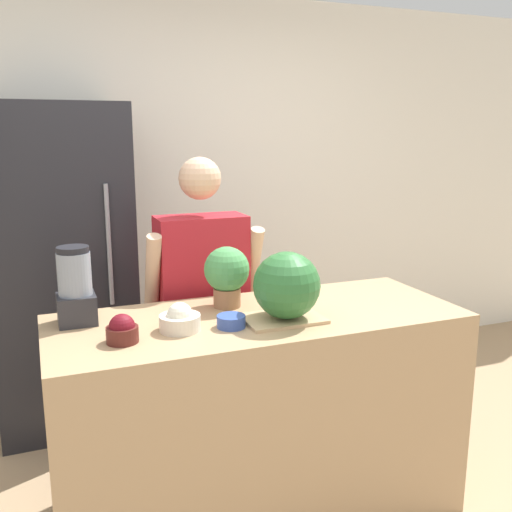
{
  "coord_description": "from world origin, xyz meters",
  "views": [
    {
      "loc": [
        -0.86,
        -1.8,
        1.71
      ],
      "look_at": [
        0.0,
        0.38,
        1.2
      ],
      "focal_mm": 40.0,
      "sensor_mm": 36.0,
      "label": 1
    }
  ],
  "objects": [
    {
      "name": "watermelon",
      "position": [
        0.08,
        0.23,
        1.1
      ],
      "size": [
        0.28,
        0.28,
        0.28
      ],
      "color": "#2D6B33",
      "rests_on": "cutting_board"
    },
    {
      "name": "bowl_cream",
      "position": [
        -0.36,
        0.28,
        0.99
      ],
      "size": [
        0.16,
        0.16,
        0.11
      ],
      "color": "beige",
      "rests_on": "counter_island"
    },
    {
      "name": "wall_back",
      "position": [
        0.0,
        2.02,
        1.3
      ],
      "size": [
        8.0,
        0.06,
        2.6
      ],
      "color": "white",
      "rests_on": "ground_plane"
    },
    {
      "name": "potted_plant",
      "position": [
        -0.09,
        0.51,
        1.1
      ],
      "size": [
        0.2,
        0.2,
        0.27
      ],
      "color": "#996647",
      "rests_on": "counter_island"
    },
    {
      "name": "blender",
      "position": [
        -0.73,
        0.52,
        1.1
      ],
      "size": [
        0.15,
        0.15,
        0.32
      ],
      "color": "#28282D",
      "rests_on": "counter_island"
    },
    {
      "name": "person",
      "position": [
        -0.1,
        0.87,
        0.81
      ],
      "size": [
        0.58,
        0.26,
        1.59
      ],
      "color": "#333338",
      "rests_on": "ground_plane"
    },
    {
      "name": "bowl_small_blue",
      "position": [
        -0.16,
        0.24,
        0.97
      ],
      "size": [
        0.11,
        0.11,
        0.05
      ],
      "color": "#334C9E",
      "rests_on": "counter_island"
    },
    {
      "name": "bowl_cherries",
      "position": [
        -0.59,
        0.23,
        1.0
      ],
      "size": [
        0.12,
        0.12,
        0.11
      ],
      "color": "#511E19",
      "rests_on": "counter_island"
    },
    {
      "name": "cutting_board",
      "position": [
        0.07,
        0.25,
        0.96
      ],
      "size": [
        0.33,
        0.23,
        0.01
      ],
      "color": "tan",
      "rests_on": "counter_island"
    },
    {
      "name": "counter_island",
      "position": [
        0.0,
        0.34,
        0.47
      ],
      "size": [
        1.75,
        0.69,
        0.95
      ],
      "color": "tan",
      "rests_on": "ground_plane"
    },
    {
      "name": "refrigerator",
      "position": [
        -0.73,
        1.62,
        0.93
      ],
      "size": [
        0.77,
        0.73,
        1.87
      ],
      "color": "#232328",
      "rests_on": "ground_plane"
    }
  ]
}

